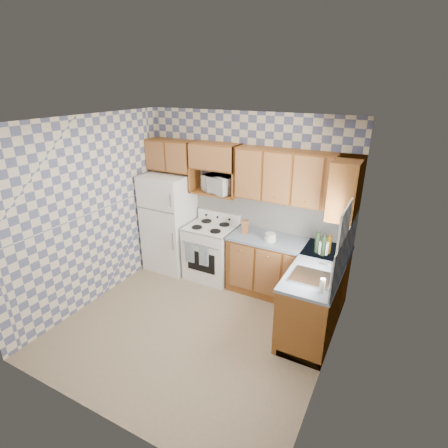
{
  "coord_description": "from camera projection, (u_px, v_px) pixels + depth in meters",
  "views": [
    {
      "loc": [
        2.15,
        -3.24,
        3.1
      ],
      "look_at": [
        0.05,
        0.75,
        1.25
      ],
      "focal_mm": 28.0,
      "sensor_mm": 36.0,
      "label": 1
    }
  ],
  "objects": [
    {
      "name": "backguard",
      "position": [
        219.0,
        216.0,
        5.85
      ],
      "size": [
        0.76,
        0.08,
        0.17
      ],
      "primitive_type": "cube",
      "color": "white",
      "rests_on": "cooktop"
    },
    {
      "name": "back_wall",
      "position": [
        246.0,
        200.0,
        5.55
      ],
      "size": [
        3.4,
        0.02,
        2.7
      ],
      "primitive_type": "cube",
      "color": "slate",
      "rests_on": "ground"
    },
    {
      "name": "food_containers",
      "position": [
        270.0,
        237.0,
        5.12
      ],
      "size": [
        0.17,
        0.17,
        0.12
      ],
      "primitive_type": null,
      "color": "beige",
      "rests_on": "countertop_back"
    },
    {
      "name": "electric_kettle",
      "position": [
        324.0,
        248.0,
        4.73
      ],
      "size": [
        0.14,
        0.14,
        0.17
      ],
      "primitive_type": "cylinder",
      "color": "white",
      "rests_on": "countertop_back"
    },
    {
      "name": "floor",
      "position": [
        195.0,
        327.0,
        4.76
      ],
      "size": [
        3.4,
        3.4,
        0.0
      ],
      "primitive_type": "plane",
      "color": "#857557",
      "rests_on": "ground"
    },
    {
      "name": "backsplash_back",
      "position": [
        269.0,
        213.0,
        5.43
      ],
      "size": [
        2.6,
        0.02,
        0.56
      ],
      "primitive_type": "cube",
      "color": "white",
      "rests_on": "back_wall"
    },
    {
      "name": "knife_block",
      "position": [
        245.0,
        227.0,
        5.37
      ],
      "size": [
        0.12,
        0.12,
        0.21
      ],
      "primitive_type": "cube",
      "rotation": [
        0.0,
        0.0,
        0.26
      ],
      "color": "brown",
      "rests_on": "countertop_back"
    },
    {
      "name": "right_wall",
      "position": [
        334.0,
        269.0,
        3.51
      ],
      "size": [
        0.02,
        3.2,
        2.7
      ],
      "primitive_type": "cube",
      "color": "slate",
      "rests_on": "ground"
    },
    {
      "name": "sink",
      "position": [
        312.0,
        278.0,
        4.17
      ],
      "size": [
        0.48,
        0.4,
        0.03
      ],
      "primitive_type": "cube",
      "color": "#B7B7BC",
      "rests_on": "countertop_right"
    },
    {
      "name": "stove_body",
      "position": [
        211.0,
        252.0,
        5.83
      ],
      "size": [
        0.76,
        0.65,
        0.9
      ],
      "primitive_type": "cube",
      "color": "white",
      "rests_on": "floor"
    },
    {
      "name": "refrigerator",
      "position": [
        170.0,
        223.0,
        6.01
      ],
      "size": [
        0.75,
        0.7,
        1.68
      ],
      "primitive_type": "cube",
      "color": "white",
      "rests_on": "floor"
    },
    {
      "name": "dish_towel_left",
      "position": [
        190.0,
        252.0,
        5.59
      ],
      "size": [
        0.16,
        0.02,
        0.35
      ],
      "primitive_type": "cube",
      "color": "navy",
      "rests_on": "stove_body"
    },
    {
      "name": "base_cabinets_right",
      "position": [
        315.0,
        297.0,
        4.64
      ],
      "size": [
        0.6,
        1.6,
        0.88
      ],
      "primitive_type": "cube",
      "color": "brown",
      "rests_on": "floor"
    },
    {
      "name": "countertop_back",
      "position": [
        288.0,
        243.0,
        5.12
      ],
      "size": [
        1.77,
        0.63,
        0.04
      ],
      "primitive_type": "cube",
      "color": "slate",
      "rests_on": "base_cabinets_back"
    },
    {
      "name": "cooktop",
      "position": [
        211.0,
        227.0,
        5.66
      ],
      "size": [
        0.76,
        0.65,
        0.02
      ],
      "primitive_type": "cube",
      "color": "silver",
      "rests_on": "stove_body"
    },
    {
      "name": "soap_bottle",
      "position": [
        322.0,
        286.0,
        3.86
      ],
      "size": [
        0.06,
        0.06,
        0.17
      ],
      "primitive_type": "cylinder",
      "color": "beige",
      "rests_on": "countertop_right"
    },
    {
      "name": "upper_cabinets_fridge",
      "position": [
        171.0,
        155.0,
        5.74
      ],
      "size": [
        0.82,
        0.33,
        0.5
      ],
      "primitive_type": "cube",
      "color": "brown",
      "rests_on": "back_wall"
    },
    {
      "name": "bottle_1",
      "position": [
        324.0,
        246.0,
        4.66
      ],
      "size": [
        0.07,
        0.07,
        0.28
      ],
      "primitive_type": "cylinder",
      "color": "black",
      "rests_on": "countertop_back"
    },
    {
      "name": "microwave_shelf",
      "position": [
        215.0,
        193.0,
        5.59
      ],
      "size": [
        0.8,
        0.33,
        0.03
      ],
      "primitive_type": "cube",
      "color": "brown",
      "rests_on": "back_wall"
    },
    {
      "name": "countertop_right",
      "position": [
        319.0,
        267.0,
        4.47
      ],
      "size": [
        0.63,
        1.6,
        0.04
      ],
      "primitive_type": "cube",
      "color": "slate",
      "rests_on": "base_cabinets_right"
    },
    {
      "name": "upper_cabinets_back",
      "position": [
        296.0,
        178.0,
        4.87
      ],
      "size": [
        1.75,
        0.33,
        0.74
      ],
      "primitive_type": "cube",
      "color": "brown",
      "rests_on": "back_wall"
    },
    {
      "name": "base_cabinets_back",
      "position": [
        286.0,
        270.0,
        5.3
      ],
      "size": [
        1.75,
        0.6,
        0.88
      ],
      "primitive_type": "cube",
      "color": "brown",
      "rests_on": "floor"
    },
    {
      "name": "window",
      "position": [
        342.0,
        243.0,
        3.85
      ],
      "size": [
        0.02,
        0.66,
        0.86
      ],
      "primitive_type": "cube",
      "color": "white",
      "rests_on": "right_wall"
    },
    {
      "name": "bottle_0",
      "position": [
        317.0,
        242.0,
        4.75
      ],
      "size": [
        0.07,
        0.07,
        0.3
      ],
      "primitive_type": "cylinder",
      "color": "black",
      "rests_on": "countertop_back"
    },
    {
      "name": "backsplash_right",
      "position": [
        346.0,
        250.0,
        4.23
      ],
      "size": [
        0.02,
        1.6,
        0.56
      ],
      "primitive_type": "cube",
      "color": "white",
      "rests_on": "right_wall"
    },
    {
      "name": "microwave",
      "position": [
        219.0,
        184.0,
        5.52
      ],
      "size": [
        0.58,
        0.47,
        0.28
      ],
      "primitive_type": "imported",
      "rotation": [
        0.0,
        0.0,
        -0.29
      ],
      "color": "white",
      "rests_on": "microwave_shelf"
    },
    {
      "name": "upper_cabinets_right",
      "position": [
        346.0,
        188.0,
        4.41
      ],
      "size": [
        0.33,
        0.7,
        0.74
      ],
      "primitive_type": "cube",
      "color": "brown",
      "rests_on": "right_wall"
    },
    {
      "name": "bottle_2",
      "position": [
        329.0,
        245.0,
        4.73
      ],
      "size": [
        0.07,
        0.07,
        0.26
      ],
      "primitive_type": "cylinder",
      "color": "#583909",
      "rests_on": "countertop_back"
    },
    {
      "name": "dish_towel_right",
      "position": [
        204.0,
        256.0,
        5.48
      ],
      "size": [
        0.16,
        0.02,
        0.35
      ],
      "primitive_type": "cube",
      "color": "navy",
      "rests_on": "stove_body"
    }
  ]
}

